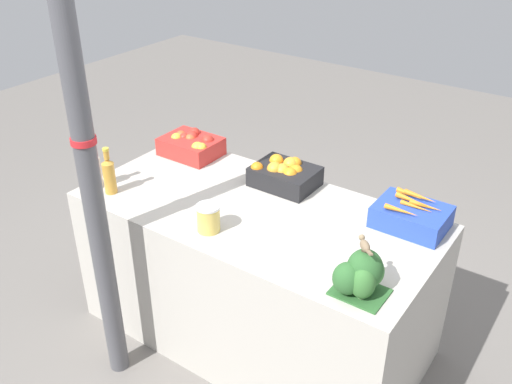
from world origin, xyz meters
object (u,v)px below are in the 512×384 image
Objects in this scene: apple_crate at (192,145)px; sparrow_bird at (365,245)px; support_pole at (86,153)px; juice_bottle_cloudy at (95,169)px; orange_crate at (284,174)px; juice_bottle_amber at (109,175)px; carrot_crate at (411,216)px; pickle_jar at (208,218)px; broccoli_pile at (362,274)px.

apple_crate is 3.26× the size of sparrow_bird.
support_pole reaches higher than juice_bottle_cloudy.
apple_crate is 0.67m from orange_crate.
juice_bottle_cloudy reaches higher than juice_bottle_amber.
carrot_crate is at bearing -42.86° from sparrow_bird.
support_pole is 24.45× the size of sparrow_bird.
carrot_crate is 1.30× the size of juice_bottle_amber.
pickle_jar is at bearing 46.48° from sparrow_bird.
broccoli_pile is at bearing -38.45° from orange_crate.
support_pole is 1.56m from carrot_crate.
apple_crate is 1.00× the size of carrot_crate.
support_pole reaches higher than orange_crate.
juice_bottle_cloudy is 0.11m from juice_bottle_amber.
orange_crate is 1.56× the size of broccoli_pile.
orange_crate is 0.60m from pickle_jar.
orange_crate is 0.73m from carrot_crate.
juice_bottle_amber is 1.91× the size of pickle_jar.
broccoli_pile is 2.09× the size of sparrow_bird.
apple_crate is at bearing 23.28° from sparrow_bird.
juice_bottle_amber is at bearing -94.60° from apple_crate.
orange_crate reaches higher than apple_crate.
pickle_jar is at bearing -43.89° from apple_crate.
sparrow_bird is at bearing 0.77° from pickle_jar.
pickle_jar is at bearing -142.73° from carrot_crate.
pickle_jar is at bearing 1.05° from juice_bottle_cloudy.
support_pole is 18.64× the size of pickle_jar.
broccoli_pile is 0.13m from sparrow_bird.
support_pole reaches higher than sparrow_bird.
juice_bottle_cloudy is at bearing -179.60° from broccoli_pile.
support_pole is 9.74× the size of juice_bottle_amber.
support_pole reaches higher than broccoli_pile.
juice_bottle_amber is (-0.05, -0.61, 0.04)m from apple_crate.
orange_crate is 1.29× the size of juice_bottle_cloudy.
juice_bottle_cloudy is at bearing -104.85° from apple_crate.
support_pole is 7.49× the size of apple_crate.
apple_crate is 1.00× the size of orange_crate.
carrot_crate is at bearing 22.80° from juice_bottle_amber.
support_pole is at bearing -76.26° from apple_crate.
juice_bottle_amber reaches higher than pickle_jar.
sparrow_bird is (-0.01, 0.01, 0.13)m from broccoli_pile.
broccoli_pile is 0.81m from pickle_jar.
carrot_crate is at bearing 0.01° from apple_crate.
juice_bottle_amber is 0.67m from pickle_jar.
carrot_crate is (1.41, 0.00, -0.01)m from apple_crate.
orange_crate is at bearing 64.96° from support_pole.
pickle_jar is (-0.79, -0.60, 0.01)m from carrot_crate.
juice_bottle_cloudy is at bearing 46.62° from sparrow_bird.
broccoli_pile is (0.75, -0.60, 0.02)m from orange_crate.
juice_bottle_cloudy is at bearing -158.69° from carrot_crate.
broccoli_pile reaches higher than apple_crate.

